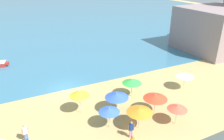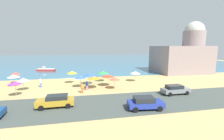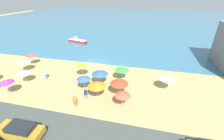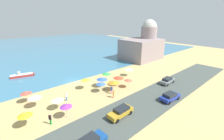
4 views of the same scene
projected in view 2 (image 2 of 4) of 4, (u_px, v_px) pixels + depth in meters
name	position (u px, v px, depth m)	size (l,w,h in m)	color
ground_plane	(73.00, 78.00, 36.00)	(160.00, 160.00, 0.00)	tan
sea	(79.00, 59.00, 89.36)	(150.00, 110.00, 0.05)	teal
coastal_road	(64.00, 107.00, 18.53)	(80.00, 8.00, 0.06)	#434B46
beach_umbrella_1	(80.00, 77.00, 27.47)	(1.99, 1.99, 2.18)	#B2B2B7
beach_umbrella_2	(103.00, 72.00, 32.20)	(2.25, 2.25, 2.32)	#B2B2B7
beach_umbrella_3	(135.00, 73.00, 32.20)	(2.20, 2.20, 2.27)	#B2B2B7
beach_umbrella_4	(16.00, 73.00, 30.42)	(1.94, 1.94, 2.35)	#B2B2B7
beach_umbrella_5	(72.00, 72.00, 30.37)	(2.02, 2.02, 2.65)	#B2B2B7
beach_umbrella_6	(108.00, 76.00, 28.39)	(2.44, 2.44, 2.28)	#B2B2B7
beach_umbrella_8	(115.00, 79.00, 26.32)	(1.89, 1.89, 2.18)	#B2B2B7
beach_umbrella_9	(14.00, 76.00, 27.97)	(2.11, 2.11, 2.35)	#B2B2B7
beach_umbrella_10	(94.00, 78.00, 26.59)	(2.40, 2.40, 2.32)	#B2B2B7
beach_umbrella_11	(15.00, 83.00, 22.26)	(1.89, 1.89, 2.40)	#B2B2B7
beach_umbrella_12	(23.00, 80.00, 25.35)	(2.00, 2.00, 2.27)	#B2B2B7
beach_umbrella_13	(90.00, 75.00, 29.69)	(2.45, 2.45, 2.31)	#B2B2B7
bather_1	(41.00, 82.00, 27.61)	(0.57, 0.26, 1.77)	#436FC3
bather_2	(87.00, 85.00, 25.77)	(0.56, 0.28, 1.70)	pink
bather_3	(82.00, 88.00, 24.15)	(0.53, 0.35, 1.66)	#DC5F2F
parked_car_1	(56.00, 101.00, 18.43)	(4.50, 1.90, 1.50)	#AF8623
parked_car_3	(145.00, 103.00, 17.84)	(4.35, 2.28, 1.50)	navy
parked_car_4	(175.00, 89.00, 23.44)	(4.41, 1.93, 1.46)	slate
skiff_nearshore	(46.00, 70.00, 46.09)	(5.86, 2.74, 1.53)	#AD2B25
harbor_fortress	(184.00, 55.00, 44.46)	(14.42, 11.47, 14.78)	gray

